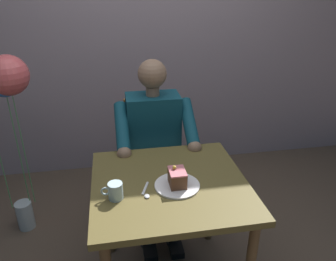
{
  "coord_description": "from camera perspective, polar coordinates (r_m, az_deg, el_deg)",
  "views": [
    {
      "loc": [
        0.26,
        1.41,
        1.71
      ],
      "look_at": [
        -0.01,
        -0.1,
        0.99
      ],
      "focal_mm": 34.68,
      "sensor_mm": 36.0,
      "label": 1
    }
  ],
  "objects": [
    {
      "name": "seated_person",
      "position": [
        2.25,
        -2.26,
        -3.07
      ],
      "size": [
        0.53,
        0.58,
        1.25
      ],
      "color": "#104254",
      "rests_on": "ground"
    },
    {
      "name": "dessert_plate",
      "position": [
        1.69,
        1.61,
        -9.62
      ],
      "size": [
        0.23,
        0.23,
        0.01
      ],
      "primitive_type": "cylinder",
      "color": "white",
      "rests_on": "dining_table"
    },
    {
      "name": "cake_slice",
      "position": [
        1.66,
        1.63,
        -8.26
      ],
      "size": [
        0.08,
        0.11,
        0.1
      ],
      "color": "brown",
      "rests_on": "dessert_plate"
    },
    {
      "name": "cafe_rear_panel",
      "position": [
        2.97,
        -5.38,
        20.82
      ],
      "size": [
        6.4,
        0.12,
        3.0
      ],
      "primitive_type": "cube",
      "color": "gray",
      "rests_on": "ground"
    },
    {
      "name": "chair",
      "position": [
        2.46,
        -2.77,
        -4.11
      ],
      "size": [
        0.42,
        0.42,
        0.92
      ],
      "color": "brown",
      "rests_on": "ground"
    },
    {
      "name": "dessert_spoon",
      "position": [
        1.65,
        -3.86,
        -10.81
      ],
      "size": [
        0.05,
        0.14,
        0.01
      ],
      "color": "silver",
      "rests_on": "dining_table"
    },
    {
      "name": "coffee_cup",
      "position": [
        1.6,
        -9.29,
        -10.4
      ],
      "size": [
        0.11,
        0.07,
        0.09
      ],
      "color": "#AAC6CF",
      "rests_on": "dining_table"
    },
    {
      "name": "dining_table",
      "position": [
        1.79,
        0.28,
        -11.77
      ],
      "size": [
        0.81,
        0.78,
        0.74
      ],
      "color": "brown",
      "rests_on": "ground"
    },
    {
      "name": "balloon_display",
      "position": [
        2.28,
        -27.1,
        6.2
      ],
      "size": [
        0.37,
        0.27,
        1.31
      ],
      "color": "#B2C1C6",
      "rests_on": "ground"
    }
  ]
}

